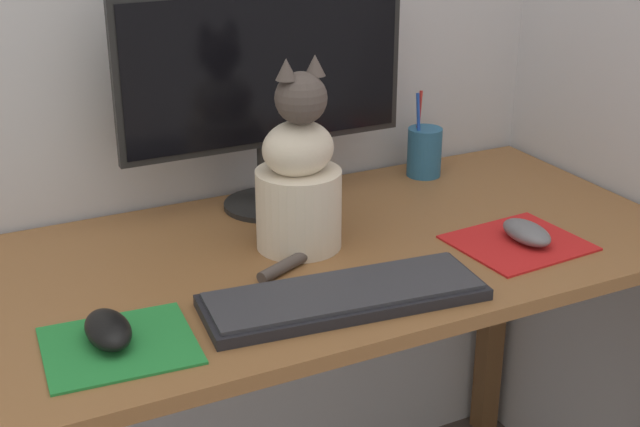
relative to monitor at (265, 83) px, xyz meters
name	(u,v)px	position (x,y,z in m)	size (l,w,h in m)	color
desk	(321,305)	(0.01, -0.22, -0.36)	(1.31, 0.63, 0.75)	brown
monitor	(265,83)	(0.00, 0.00, 0.00)	(0.56, 0.17, 0.42)	black
keyboard	(344,296)	(-0.05, -0.41, -0.24)	(0.45, 0.19, 0.02)	black
mousepad_left	(119,346)	(-0.40, -0.39, -0.25)	(0.22, 0.20, 0.00)	#238438
mousepad_right	(518,243)	(0.33, -0.36, -0.25)	(0.23, 0.21, 0.00)	red
computer_mouse_left	(108,330)	(-0.41, -0.37, -0.22)	(0.06, 0.11, 0.04)	black
computer_mouse_right	(527,232)	(0.34, -0.36, -0.23)	(0.06, 0.11, 0.03)	slate
cat	(299,179)	(-0.02, -0.19, -0.12)	(0.20, 0.20, 0.34)	beige
pen_cup	(424,151)	(0.37, 0.02, -0.19)	(0.07, 0.07, 0.18)	#286089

